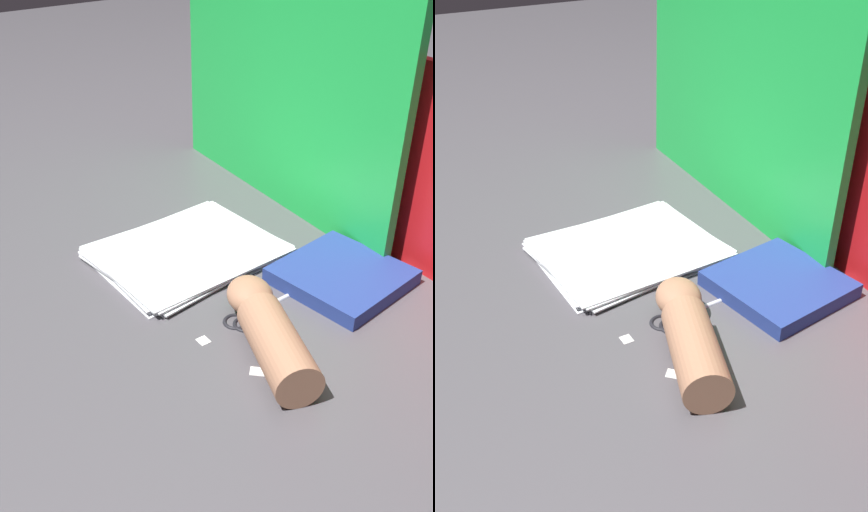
% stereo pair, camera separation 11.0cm
% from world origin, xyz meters
% --- Properties ---
extents(ground_plane, '(6.00, 6.00, 0.00)m').
position_xyz_m(ground_plane, '(0.00, 0.00, 0.00)').
color(ground_plane, '#4C494F').
extents(backdrop_panel_left, '(0.74, 0.12, 0.53)m').
position_xyz_m(backdrop_panel_left, '(-0.20, 0.39, 0.27)').
color(backdrop_panel_left, green).
rests_on(backdrop_panel_left, ground_plane).
extents(paper_stack, '(0.30, 0.36, 0.02)m').
position_xyz_m(paper_stack, '(-0.12, 0.07, 0.01)').
color(paper_stack, white).
rests_on(paper_stack, ground_plane).
extents(book_closed, '(0.22, 0.23, 0.03)m').
position_xyz_m(book_closed, '(0.14, 0.23, 0.01)').
color(book_closed, navy).
rests_on(book_closed, ground_plane).
extents(scissors, '(0.11, 0.15, 0.01)m').
position_xyz_m(scissors, '(0.11, 0.03, 0.00)').
color(scissors, silver).
rests_on(scissors, ground_plane).
extents(hand_forearm, '(0.29, 0.19, 0.08)m').
position_xyz_m(hand_forearm, '(0.20, -0.01, 0.04)').
color(hand_forearm, '#A87556').
rests_on(hand_forearm, ground_plane).
extents(paper_scrap_near, '(0.03, 0.03, 0.00)m').
position_xyz_m(paper_scrap_near, '(0.23, -0.05, 0.00)').
color(paper_scrap_near, white).
rests_on(paper_scrap_near, ground_plane).
extents(paper_scrap_mid, '(0.02, 0.02, 0.00)m').
position_xyz_m(paper_scrap_mid, '(0.11, -0.07, 0.00)').
color(paper_scrap_mid, white).
rests_on(paper_scrap_mid, ground_plane).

